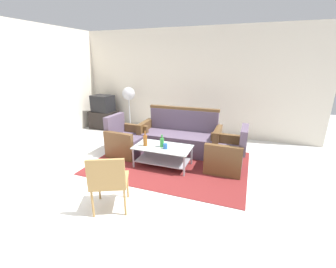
% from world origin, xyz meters
% --- Properties ---
extents(ground_plane, '(14.00, 14.00, 0.00)m').
position_xyz_m(ground_plane, '(0.00, 0.00, 0.00)').
color(ground_plane, white).
extents(wall_back, '(6.52, 0.12, 2.80)m').
position_xyz_m(wall_back, '(0.00, 3.06, 1.40)').
color(wall_back, silver).
rests_on(wall_back, ground).
extents(rug, '(3.00, 2.17, 0.01)m').
position_xyz_m(rug, '(0.11, 0.93, 0.01)').
color(rug, maroon).
rests_on(rug, ground).
extents(couch, '(1.81, 0.77, 0.96)m').
position_xyz_m(couch, '(0.09, 1.62, 0.32)').
color(couch, '#5B4C60').
rests_on(couch, rug).
extents(armchair_left, '(0.73, 0.79, 0.85)m').
position_xyz_m(armchair_left, '(-0.97, 1.05, 0.29)').
color(armchair_left, '#5B4C60').
rests_on(armchair_left, rug).
extents(armchair_right, '(0.70, 0.76, 0.85)m').
position_xyz_m(armchair_right, '(1.20, 1.06, 0.29)').
color(armchair_right, '#5B4C60').
rests_on(armchair_right, rug).
extents(coffee_table, '(1.10, 0.60, 0.40)m').
position_xyz_m(coffee_table, '(0.02, 0.75, 0.27)').
color(coffee_table, silver).
rests_on(coffee_table, rug).
extents(bottle_brown, '(0.08, 0.08, 0.30)m').
position_xyz_m(bottle_brown, '(-0.32, 0.68, 0.52)').
color(bottle_brown, brown).
rests_on(bottle_brown, coffee_table).
extents(bottle_green, '(0.08, 0.08, 0.24)m').
position_xyz_m(bottle_green, '(0.01, 0.74, 0.50)').
color(bottle_green, '#2D8C38').
rests_on(bottle_green, coffee_table).
extents(cup, '(0.08, 0.08, 0.10)m').
position_xyz_m(cup, '(0.10, 0.67, 0.46)').
color(cup, '#2659A5').
rests_on(cup, coffee_table).
extents(tv_stand, '(0.80, 0.50, 0.52)m').
position_xyz_m(tv_stand, '(-2.62, 2.55, 0.26)').
color(tv_stand, black).
rests_on(tv_stand, ground).
extents(television, '(0.65, 0.51, 0.48)m').
position_xyz_m(television, '(-2.62, 2.55, 0.76)').
color(television, black).
rests_on(television, tv_stand).
extents(pedestal_fan, '(0.36, 0.36, 1.27)m').
position_xyz_m(pedestal_fan, '(-1.75, 2.60, 1.01)').
color(pedestal_fan, '#2D2D33').
rests_on(pedestal_fan, ground).
extents(wicker_chair, '(0.64, 0.64, 0.84)m').
position_xyz_m(wicker_chair, '(-0.15, -0.79, 0.49)').
color(wicker_chair, '#AD844C').
rests_on(wicker_chair, ground).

